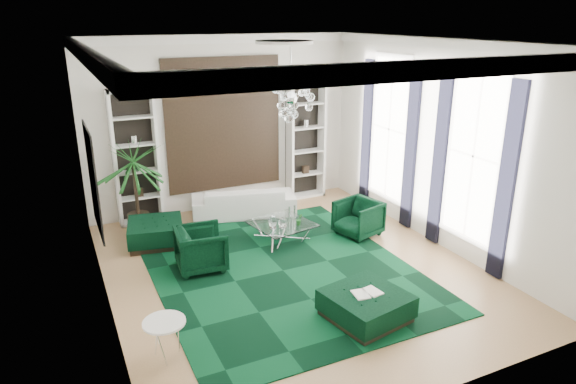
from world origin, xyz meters
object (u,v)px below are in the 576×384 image
sofa (244,201)px  armchair_left (201,249)px  ottoman_front (366,306)px  side_table (166,340)px  ottoman_side (156,233)px  palm (134,176)px  armchair_right (358,218)px  coffee_table (282,232)px

sofa → armchair_left: armchair_left is taller
ottoman_front → side_table: side_table is taller
ottoman_side → side_table: (-0.60, -3.55, 0.04)m
sofa → ottoman_side: sofa is taller
sofa → palm: palm is taller
ottoman_front → side_table: 2.82m
sofa → ottoman_side: 2.16m
armchair_right → ottoman_side: bearing=-124.3°
armchair_right → armchair_left: bearing=-103.8°
armchair_left → armchair_right: (3.22, 0.07, -0.02)m
palm → ottoman_side: bearing=-74.8°
side_table → armchair_left: bearing=63.2°
coffee_table → ottoman_side: bearing=158.2°
armchair_left → ottoman_side: armchair_left is taller
armchair_left → ottoman_front: armchair_left is taller
coffee_table → palm: size_ratio=0.44×
ottoman_front → sofa: bearing=91.9°
ottoman_side → ottoman_front: 4.48m
armchair_right → coffee_table: armchair_right is taller
armchair_right → coffee_table: size_ratio=0.75×
armchair_left → coffee_table: size_ratio=0.78×
ottoman_front → coffee_table: bearing=89.1°
sofa → coffee_table: sofa is taller
armchair_left → palm: (-0.70, 2.07, 0.82)m
armchair_right → palm: size_ratio=0.33×
coffee_table → palm: bearing=146.7°
sofa → armchair_right: bearing=144.7°
side_table → coffee_table: bearing=43.1°
armchair_left → ottoman_front: size_ratio=0.79×
side_table → sofa: bearing=58.0°
ottoman_side → palm: (-0.19, 0.70, 0.98)m
sofa → palm: bearing=13.9°
armchair_left → side_table: size_ratio=1.52×
ottoman_side → armchair_right: bearing=-19.2°
armchair_left → side_table: armchair_left is taller
sofa → palm: (-2.24, 0.02, 0.88)m
ottoman_front → armchair_left: bearing=123.8°
coffee_table → ottoman_front: bearing=-90.9°
coffee_table → ottoman_front: (-0.05, -3.00, 0.03)m
coffee_table → ottoman_side: 2.42m
coffee_table → palm: palm is taller
coffee_table → side_table: 3.89m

